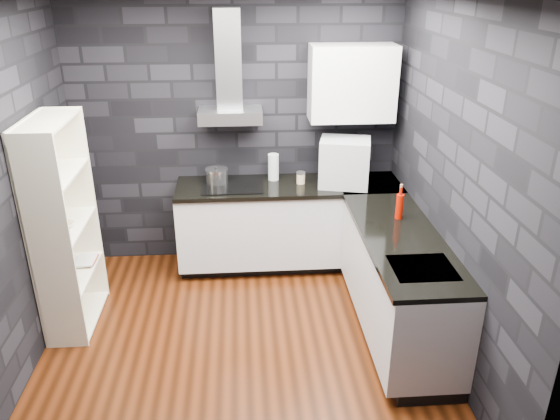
{
  "coord_description": "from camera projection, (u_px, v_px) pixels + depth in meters",
  "views": [
    {
      "loc": [
        0.05,
        -3.67,
        2.83
      ],
      "look_at": [
        0.35,
        0.45,
        1.0
      ],
      "focal_mm": 35.0,
      "sensor_mm": 36.0,
      "label": 1
    }
  ],
  "objects": [
    {
      "name": "counter_back_cab",
      "position": [
        289.0,
        223.0,
        5.52
      ],
      "size": [
        2.2,
        0.6,
        0.76
      ],
      "primitive_type": "cube",
      "color": "silver",
      "rests_on": "ground"
    },
    {
      "name": "ground",
      "position": [
        242.0,
        344.0,
        4.49
      ],
      "size": [
        3.2,
        3.2,
        0.0
      ],
      "primitive_type": "plane",
      "color": "#461C0A"
    },
    {
      "name": "hood_chimney",
      "position": [
        228.0,
        59.0,
        5.02
      ],
      "size": [
        0.24,
        0.2,
        0.9
      ],
      "primitive_type": "cube",
      "color": "#ADAEB2",
      "rests_on": "hood_body"
    },
    {
      "name": "appliance_garage",
      "position": [
        344.0,
        163.0,
        5.24
      ],
      "size": [
        0.54,
        0.46,
        0.47
      ],
      "primitive_type": "cube",
      "rotation": [
        0.0,
        0.0,
        -0.23
      ],
      "color": "#B4B6BC",
      "rests_on": "counter_back_top"
    },
    {
      "name": "toekick_back",
      "position": [
        288.0,
        258.0,
        5.73
      ],
      "size": [
        2.18,
        0.5,
        0.1
      ],
      "primitive_type": "cube",
      "color": "black",
      "rests_on": "ground"
    },
    {
      "name": "counter_corner_top",
      "position": [
        369.0,
        184.0,
        5.41
      ],
      "size": [
        0.62,
        0.62,
        0.04
      ],
      "primitive_type": "cube",
      "color": "black",
      "rests_on": "counter_right_cab"
    },
    {
      "name": "wall_front",
      "position": [
        236.0,
        326.0,
        2.46
      ],
      "size": [
        3.2,
        0.05,
        2.7
      ],
      "primitive_type": "cube",
      "color": "black",
      "rests_on": "ground"
    },
    {
      "name": "red_bottle",
      "position": [
        399.0,
        207.0,
        4.57
      ],
      "size": [
        0.08,
        0.08,
        0.21
      ],
      "primitive_type": "cylinder",
      "rotation": [
        0.0,
        0.0,
        0.3
      ],
      "color": "#9C0F01",
      "rests_on": "counter_right_top"
    },
    {
      "name": "counter_back_top",
      "position": [
        289.0,
        186.0,
        5.34
      ],
      "size": [
        2.2,
        0.62,
        0.04
      ],
      "primitive_type": "cube",
      "color": "black",
      "rests_on": "counter_back_cab"
    },
    {
      "name": "wall_right",
      "position": [
        455.0,
        186.0,
        4.05
      ],
      "size": [
        0.05,
        3.2,
        2.7
      ],
      "primitive_type": "cube",
      "color": "black",
      "rests_on": "ground"
    },
    {
      "name": "utensil_crock",
      "position": [
        323.0,
        173.0,
        5.44
      ],
      "size": [
        0.12,
        0.12,
        0.13
      ],
      "primitive_type": "cylinder",
      "rotation": [
        0.0,
        0.0,
        -0.28
      ],
      "color": "silver",
      "rests_on": "counter_back_top"
    },
    {
      "name": "book_red",
      "position": [
        78.0,
        251.0,
        4.76
      ],
      "size": [
        0.15,
        0.03,
        0.2
      ],
      "primitive_type": "imported",
      "rotation": [
        0.0,
        0.0,
        -0.04
      ],
      "color": "maroon",
      "rests_on": "bookshelf"
    },
    {
      "name": "upper_cabinet",
      "position": [
        352.0,
        83.0,
        5.12
      ],
      "size": [
        0.8,
        0.35,
        0.7
      ],
      "primitive_type": "cube",
      "color": "white",
      "rests_on": "wall_back"
    },
    {
      "name": "wall_left",
      "position": [
        5.0,
        199.0,
        3.84
      ],
      "size": [
        0.05,
        3.2,
        2.7
      ],
      "primitive_type": "cube",
      "color": "black",
      "rests_on": "ground"
    },
    {
      "name": "wall_back",
      "position": [
        236.0,
        131.0,
        5.43
      ],
      "size": [
        3.2,
        0.05,
        2.7
      ],
      "primitive_type": "cube",
      "color": "black",
      "rests_on": "ground"
    },
    {
      "name": "counter_right_top",
      "position": [
        402.0,
        238.0,
        4.31
      ],
      "size": [
        0.62,
        1.8,
        0.04
      ],
      "primitive_type": "cube",
      "color": "black",
      "rests_on": "counter_right_cab"
    },
    {
      "name": "sink_rim",
      "position": [
        423.0,
        268.0,
        3.85
      ],
      "size": [
        0.44,
        0.4,
        0.01
      ],
      "primitive_type": "cube",
      "color": "#ADAEB2",
      "rests_on": "counter_right_top"
    },
    {
      "name": "fruit_bowl",
      "position": [
        61.0,
        226.0,
        4.38
      ],
      "size": [
        0.25,
        0.25,
        0.05
      ],
      "primitive_type": "imported",
      "rotation": [
        0.0,
        0.0,
        -0.41
      ],
      "color": "white",
      "rests_on": "bookshelf"
    },
    {
      "name": "toekick_right",
      "position": [
        399.0,
        325.0,
        4.65
      ],
      "size": [
        0.5,
        1.78,
        0.1
      ],
      "primitive_type": "cube",
      "color": "black",
      "rests_on": "ground"
    },
    {
      "name": "glass_vase",
      "position": [
        273.0,
        167.0,
        5.41
      ],
      "size": [
        0.14,
        0.14,
        0.26
      ],
      "primitive_type": "cylinder",
      "rotation": [
        0.0,
        0.0,
        -0.32
      ],
      "color": "silver",
      "rests_on": "counter_back_top"
    },
    {
      "name": "cooktop",
      "position": [
        233.0,
        185.0,
        5.31
      ],
      "size": [
        0.58,
        0.5,
        0.01
      ],
      "primitive_type": "cube",
      "color": "black",
      "rests_on": "counter_back_top"
    },
    {
      "name": "counter_right_cab",
      "position": [
        398.0,
        282.0,
        4.47
      ],
      "size": [
        0.6,
        1.8,
        0.76
      ],
      "primitive_type": "cube",
      "color": "silver",
      "rests_on": "ground"
    },
    {
      "name": "bookshelf",
      "position": [
        64.0,
        227.0,
        4.46
      ],
      "size": [
        0.59,
        0.87,
        1.8
      ],
      "primitive_type": "cube",
      "rotation": [
        0.0,
        0.0,
        0.34
      ],
      "color": "white",
      "rests_on": "ground"
    },
    {
      "name": "hood_body",
      "position": [
        230.0,
        116.0,
        5.16
      ],
      "size": [
        0.6,
        0.34,
        0.12
      ],
      "primitive_type": "cube",
      "color": "#ADAEB2",
      "rests_on": "wall_back"
    },
    {
      "name": "book_second",
      "position": [
        74.0,
        250.0,
        4.74
      ],
      "size": [
        0.17,
        0.02,
        0.24
      ],
      "primitive_type": "imported",
      "rotation": [
        0.0,
        0.0,
        0.01
      ],
      "color": "#B2B2B2",
      "rests_on": "bookshelf"
    },
    {
      "name": "pot",
      "position": [
        217.0,
        176.0,
        5.33
      ],
      "size": [
        0.25,
        0.25,
        0.12
      ],
      "primitive_type": "cylinder",
      "rotation": [
        0.0,
        0.0,
        0.23
      ],
      "color": "silver",
      "rests_on": "cooktop"
    },
    {
      "name": "storage_jar",
      "position": [
        301.0,
        178.0,
        5.34
      ],
      "size": [
        0.1,
        0.1,
        0.1
      ],
      "primitive_type": "cylinder",
      "rotation": [
        0.0,
        0.0,
        -0.29
      ],
      "color": "#CBB687",
      "rests_on": "counter_back_top"
    }
  ]
}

